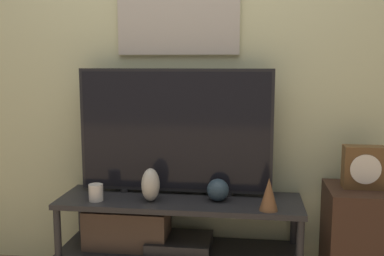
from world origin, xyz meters
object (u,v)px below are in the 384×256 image
(vase_slim_bronze, at_px, (269,194))
(candle_jar, at_px, (96,192))
(vase_urn_stoneware, at_px, (151,185))
(mantel_clock, at_px, (363,167))
(television, at_px, (175,131))
(vase_round_glass, at_px, (218,190))

(vase_slim_bronze, distance_m, candle_jar, 0.95)
(vase_urn_stoneware, distance_m, mantel_clock, 1.16)
(television, distance_m, vase_round_glass, 0.42)
(mantel_clock, bearing_deg, candle_jar, -175.08)
(vase_round_glass, bearing_deg, vase_slim_bronze, -25.02)
(candle_jar, bearing_deg, vase_round_glass, 7.52)
(vase_slim_bronze, relative_size, mantel_clock, 0.75)
(vase_slim_bronze, distance_m, vase_urn_stoneware, 0.65)
(television, relative_size, vase_slim_bronze, 6.50)
(vase_round_glass, relative_size, vase_urn_stoneware, 0.67)
(mantel_clock, bearing_deg, vase_round_glass, -177.34)
(television, relative_size, mantel_clock, 4.88)
(television, xyz_separation_m, candle_jar, (-0.42, -0.19, -0.33))
(vase_slim_bronze, height_order, vase_urn_stoneware, vase_urn_stoneware)
(vase_urn_stoneware, bearing_deg, mantel_clock, 4.57)
(vase_slim_bronze, height_order, vase_round_glass, vase_slim_bronze)
(vase_round_glass, height_order, candle_jar, vase_round_glass)
(vase_slim_bronze, xyz_separation_m, vase_round_glass, (-0.27, 0.13, -0.02))
(television, relative_size, candle_jar, 11.97)
(television, distance_m, mantel_clock, 1.05)
(vase_slim_bronze, bearing_deg, vase_round_glass, 154.98)
(vase_slim_bronze, bearing_deg, candle_jar, 177.62)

